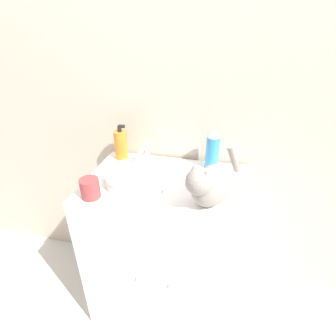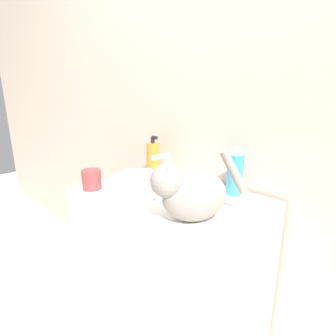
# 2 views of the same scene
# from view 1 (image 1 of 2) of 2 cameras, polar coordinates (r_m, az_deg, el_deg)

# --- Properties ---
(wall_back) EXTENTS (6.00, 0.05, 2.50)m
(wall_back) POSITION_cam_1_polar(r_m,az_deg,el_deg) (1.32, 2.74, 19.65)
(wall_back) COLOR #C6B29E
(wall_back) RESTS_ON ground_plane
(vanity_cabinet) EXTENTS (0.75, 0.52, 0.82)m
(vanity_cabinet) POSITION_cam_1_polar(r_m,az_deg,el_deg) (1.47, -0.26, -16.88)
(vanity_cabinet) COLOR white
(vanity_cabinet) RESTS_ON ground_plane
(sink_basin) EXTENTS (0.29, 0.29, 0.05)m
(sink_basin) POSITION_cam_1_polar(r_m,az_deg,el_deg) (1.20, -6.74, -1.99)
(sink_basin) COLOR white
(sink_basin) RESTS_ON vanity_cabinet
(faucet) EXTENTS (0.16, 0.11, 0.13)m
(faucet) POSITION_cam_1_polar(r_m,az_deg,el_deg) (1.31, -4.76, 2.55)
(faucet) COLOR silver
(faucet) RESTS_ON vanity_cabinet
(cat) EXTENTS (0.24, 0.31, 0.23)m
(cat) POSITION_cam_1_polar(r_m,az_deg,el_deg) (1.03, 9.31, -3.41)
(cat) COLOR gray
(cat) RESTS_ON vanity_cabinet
(soap_bottle) EXTENTS (0.07, 0.07, 0.19)m
(soap_bottle) POSITION_cam_1_polar(r_m,az_deg,el_deg) (1.40, -10.20, 5.01)
(soap_bottle) COLOR orange
(soap_bottle) RESTS_ON vanity_cabinet
(spray_bottle) EXTENTS (0.07, 0.07, 0.20)m
(spray_bottle) POSITION_cam_1_polar(r_m,az_deg,el_deg) (1.30, 9.67, 3.91)
(spray_bottle) COLOR #338CCC
(spray_bottle) RESTS_ON vanity_cabinet
(cup) EXTENTS (0.08, 0.08, 0.09)m
(cup) POSITION_cam_1_polar(r_m,az_deg,el_deg) (1.13, -16.60, -4.26)
(cup) COLOR #9E3838
(cup) RESTS_ON vanity_cabinet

